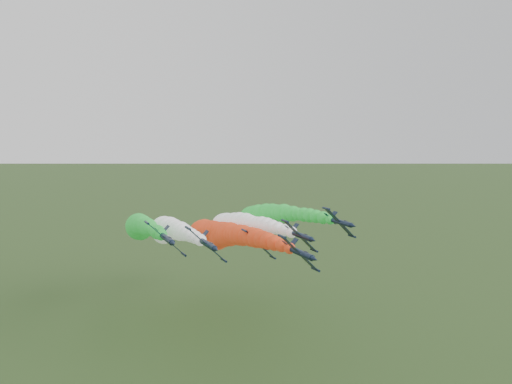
# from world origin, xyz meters

# --- Properties ---
(jet_lead) EXTENTS (17.49, 80.00, 18.90)m
(jet_lead) POSITION_xyz_m (0.47, 45.28, 30.31)
(jet_lead) COLOR black
(jet_lead) RESTS_ON ground
(jet_inner_left) EXTENTS (17.11, 79.63, 18.53)m
(jet_inner_left) POSITION_xyz_m (-14.21, 55.25, 31.34)
(jet_inner_left) COLOR black
(jet_inner_left) RESTS_ON ground
(jet_inner_right) EXTENTS (17.13, 79.65, 18.54)m
(jet_inner_right) POSITION_xyz_m (7.28, 57.58, 30.70)
(jet_inner_right) COLOR black
(jet_inner_right) RESTS_ON ground
(jet_outer_left) EXTENTS (17.03, 79.54, 18.44)m
(jet_outer_left) POSITION_xyz_m (-20.66, 61.47, 31.83)
(jet_outer_left) COLOR black
(jet_outer_left) RESTS_ON ground
(jet_outer_right) EXTENTS (17.76, 80.28, 19.18)m
(jet_outer_right) POSITION_xyz_m (19.79, 61.51, 31.99)
(jet_outer_right) COLOR black
(jet_outer_right) RESTS_ON ground
(jet_trail) EXTENTS (17.61, 80.13, 19.02)m
(jet_trail) POSITION_xyz_m (3.14, 69.46, 26.91)
(jet_trail) COLOR black
(jet_trail) RESTS_ON ground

